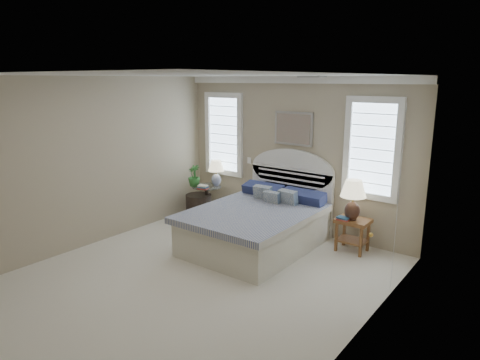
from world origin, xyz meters
name	(u,v)px	position (x,y,z in m)	size (l,w,h in m)	color
floor	(199,277)	(0.00, 0.00, 0.00)	(4.50, 5.00, 0.01)	silver
ceiling	(194,75)	(0.00, 0.00, 2.70)	(4.50, 5.00, 0.01)	silver
wall_back	(294,155)	(0.00, 2.50, 1.35)	(4.50, 0.02, 2.70)	tan
wall_left	(93,162)	(-2.25, 0.00, 1.35)	(0.02, 5.00, 2.70)	tan
wall_right	(364,214)	(2.25, 0.00, 1.35)	(0.02, 5.00, 2.70)	tan
crown_molding	(295,80)	(0.00, 2.46, 2.64)	(4.50, 0.08, 0.12)	white
hvac_vent	(312,77)	(1.20, 0.80, 2.68)	(0.30, 0.20, 0.02)	#B2B2B2
switch_plate	(249,160)	(-0.95, 2.48, 1.15)	(0.08, 0.01, 0.12)	white
window_left	(224,134)	(-1.55, 2.48, 1.60)	(0.90, 0.06, 1.60)	#C9E5FF
window_right	(372,149)	(1.40, 2.48, 1.60)	(0.90, 0.06, 1.60)	#C9E5FF
painting	(293,129)	(0.00, 2.46, 1.82)	(0.74, 0.04, 0.58)	silver
closet_door	(398,201)	(2.23, 1.20, 1.20)	(0.02, 1.80, 2.40)	white
bed	(259,223)	(0.00, 1.46, 0.39)	(1.72, 2.28, 1.47)	#BBB6A5
side_table_left	(207,198)	(-1.65, 2.05, 0.39)	(0.56, 0.56, 0.63)	black
nightstand_right	(353,228)	(1.30, 2.15, 0.39)	(0.50, 0.40, 0.53)	brown
floor_pot	(199,206)	(-1.78, 1.95, 0.23)	(0.50, 0.50, 0.46)	black
lamp_left	(216,170)	(-1.54, 2.21, 0.94)	(0.36, 0.36, 0.50)	silver
lamp_right	(353,195)	(1.29, 2.11, 0.92)	(0.48, 0.48, 0.64)	black
potted_plant	(194,176)	(-1.84, 1.90, 0.84)	(0.23, 0.23, 0.41)	#316829
books_left	(203,187)	(-1.55, 1.83, 0.67)	(0.22, 0.19, 0.08)	maroon
books_right	(343,219)	(1.20, 2.00, 0.56)	(0.20, 0.15, 0.05)	maroon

